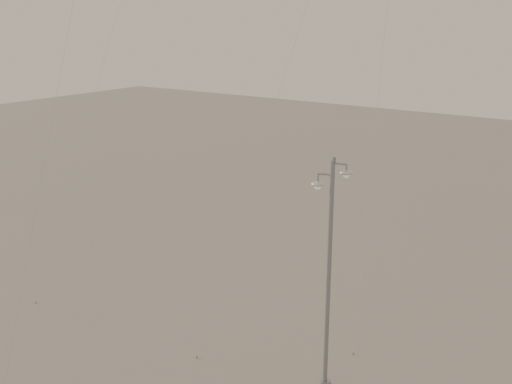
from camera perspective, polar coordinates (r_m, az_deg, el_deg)
The scene contains 2 objects.
street_lamp at distance 28.06m, azimuth 5.86°, elevation -6.20°, with size 1.59×0.77×9.64m.
kite_3 at distance 30.60m, azimuth -14.43°, elevation 14.11°, with size 1.55×7.41×19.59m.
Camera 1 is at (16.30, -16.83, 15.21)m, focal length 50.00 mm.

